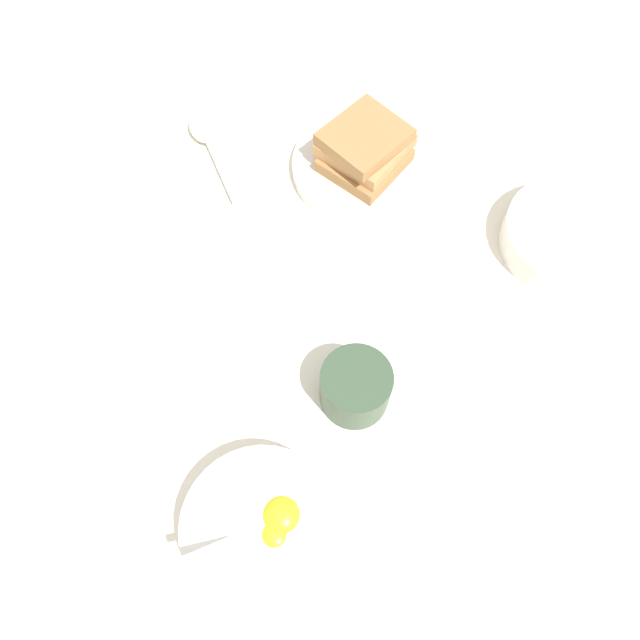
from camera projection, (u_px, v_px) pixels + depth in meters
ground_plane at (293, 295)px, 0.75m from camera, size 3.00×3.00×0.00m
egg_bowl at (262, 528)px, 0.61m from camera, size 0.16×0.16×0.07m
toast_plate at (363, 166)px, 0.82m from camera, size 0.19×0.19×0.02m
toast_sandwich at (365, 148)px, 0.79m from camera, size 0.11×0.11×0.06m
soup_spoon at (209, 136)px, 0.84m from camera, size 0.11×0.15×0.03m
congee_bowl at (569, 236)px, 0.76m from camera, size 0.16×0.16×0.04m
drinking_cup at (355, 387)px, 0.66m from camera, size 0.08×0.08×0.06m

